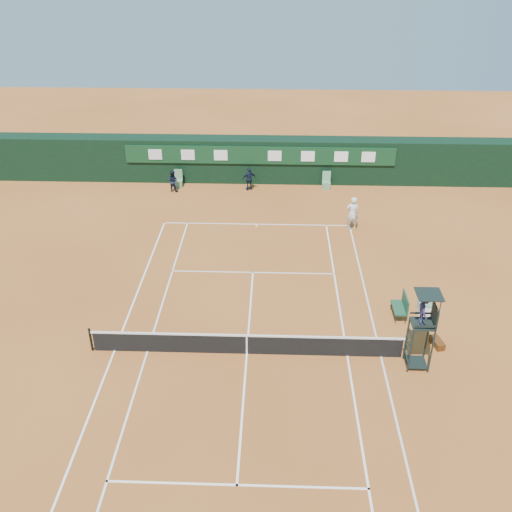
{
  "coord_description": "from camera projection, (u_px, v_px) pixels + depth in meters",
  "views": [
    {
      "loc": [
        1.01,
        -18.3,
        15.12
      ],
      "look_at": [
        0.17,
        6.0,
        1.2
      ],
      "focal_mm": 40.0,
      "sensor_mm": 36.0,
      "label": 1
    }
  ],
  "objects": [
    {
      "name": "tennis_ball",
      "position": [
        329.0,
        243.0,
        31.64
      ],
      "size": [
        0.06,
        0.06,
        0.06
      ],
      "primitive_type": "sphere",
      "color": "#B4D431",
      "rests_on": "ground"
    },
    {
      "name": "court_lines",
      "position": [
        247.0,
        353.0,
        23.41
      ],
      "size": [
        11.05,
        23.85,
        0.01
      ],
      "color": "silver",
      "rests_on": "ground"
    },
    {
      "name": "cooler",
      "position": [
        424.0,
        309.0,
        25.62
      ],
      "size": [
        0.57,
        0.57,
        0.65
      ],
      "color": "white",
      "rests_on": "ground"
    },
    {
      "name": "linesman_chair_left",
      "position": [
        178.0,
        182.0,
        38.59
      ],
      "size": [
        0.55,
        0.5,
        1.15
      ],
      "color": "#5A8961",
      "rests_on": "ground"
    },
    {
      "name": "player_bench",
      "position": [
        402.0,
        305.0,
        25.39
      ],
      "size": [
        0.56,
        1.2,
        1.1
      ],
      "color": "#1A422D",
      "rests_on": "ground"
    },
    {
      "name": "linesman_chair_right",
      "position": [
        326.0,
        184.0,
        38.29
      ],
      "size": [
        0.55,
        0.5,
        1.15
      ],
      "color": "#588661",
      "rests_on": "ground"
    },
    {
      "name": "ball_kid_right",
      "position": [
        249.0,
        179.0,
        37.79
      ],
      "size": [
        1.01,
        0.68,
        1.59
      ],
      "primitive_type": "imported",
      "rotation": [
        0.0,
        0.0,
        3.49
      ],
      "color": "black",
      "rests_on": "ground"
    },
    {
      "name": "tennis_net",
      "position": [
        247.0,
        344.0,
        23.16
      ],
      "size": [
        12.9,
        0.1,
        1.1
      ],
      "color": "black",
      "rests_on": "ground"
    },
    {
      "name": "ground",
      "position": [
        247.0,
        354.0,
        23.41
      ],
      "size": [
        90.0,
        90.0,
        0.0
      ],
      "primitive_type": "plane",
      "color": "#A95C27",
      "rests_on": "ground"
    },
    {
      "name": "back_wall",
      "position": [
        260.0,
        160.0,
        38.92
      ],
      "size": [
        40.0,
        1.65,
        3.0
      ],
      "color": "black",
      "rests_on": "ground"
    },
    {
      "name": "tennis_bag",
      "position": [
        437.0,
        343.0,
        23.8
      ],
      "size": [
        0.53,
        0.86,
        0.3
      ],
      "primitive_type": "cube",
      "rotation": [
        0.0,
        0.0,
        0.24
      ],
      "color": "black",
      "rests_on": "ground"
    },
    {
      "name": "player",
      "position": [
        352.0,
        213.0,
        32.68
      ],
      "size": [
        0.78,
        0.56,
        2.02
      ],
      "primitive_type": "imported",
      "rotation": [
        0.0,
        0.0,
        3.25
      ],
      "color": "silver",
      "rests_on": "ground"
    },
    {
      "name": "ball_kid_left",
      "position": [
        173.0,
        181.0,
        37.64
      ],
      "size": [
        0.82,
        0.71,
        1.44
      ],
      "primitive_type": "imported",
      "rotation": [
        0.0,
        0.0,
        2.87
      ],
      "color": "black",
      "rests_on": "ground"
    },
    {
      "name": "umpire_chair",
      "position": [
        424.0,
        315.0,
        21.57
      ],
      "size": [
        0.96,
        0.95,
        3.42
      ],
      "color": "black",
      "rests_on": "ground"
    }
  ]
}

